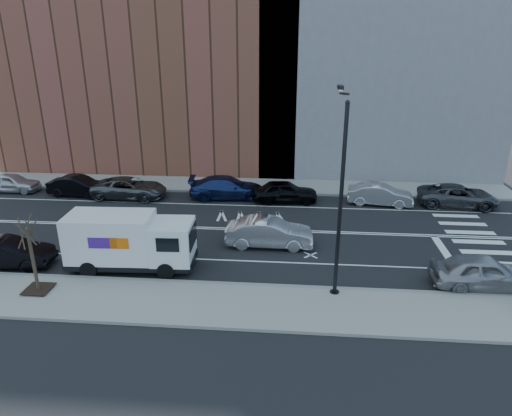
% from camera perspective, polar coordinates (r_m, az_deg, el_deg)
% --- Properties ---
extents(ground, '(120.00, 120.00, 0.00)m').
position_cam_1_polar(ground, '(29.13, -5.23, -2.55)').
color(ground, black).
rests_on(ground, ground).
extents(sidewalk_near, '(44.00, 3.60, 0.15)m').
position_cam_1_polar(sidewalk_near, '(21.47, -9.29, -11.62)').
color(sidewalk_near, gray).
rests_on(sidewalk_near, ground).
extents(sidewalk_far, '(44.00, 3.60, 0.15)m').
position_cam_1_polar(sidewalk_far, '(37.25, -2.95, 2.88)').
color(sidewalk_far, gray).
rests_on(sidewalk_far, ground).
extents(curb_near, '(44.00, 0.25, 0.17)m').
position_cam_1_polar(curb_near, '(22.96, -8.22, -9.23)').
color(curb_near, gray).
rests_on(curb_near, ground).
extents(curb_far, '(44.00, 0.25, 0.17)m').
position_cam_1_polar(curb_far, '(35.56, -3.33, 2.01)').
color(curb_far, gray).
rests_on(curb_far, ground).
extents(crosswalk, '(3.00, 14.00, 0.01)m').
position_cam_1_polar(crosswalk, '(30.79, 25.62, -3.29)').
color(crosswalk, white).
rests_on(crosswalk, ground).
extents(road_markings, '(40.00, 8.60, 0.01)m').
position_cam_1_polar(road_markings, '(29.13, -5.23, -2.54)').
color(road_markings, white).
rests_on(road_markings, ground).
extents(bldg_brick, '(26.00, 10.00, 22.00)m').
position_cam_1_polar(bldg_brick, '(43.87, -13.02, 19.61)').
color(bldg_brick, brown).
rests_on(bldg_brick, ground).
extents(bldg_concrete, '(20.00, 10.00, 26.00)m').
position_cam_1_polar(bldg_concrete, '(42.56, 15.62, 22.08)').
color(bldg_concrete, slate).
rests_on(bldg_concrete, ground).
extents(streetlight, '(0.44, 4.02, 9.34)m').
position_cam_1_polar(streetlight, '(20.55, 10.50, 2.27)').
color(streetlight, black).
rests_on(streetlight, ground).
extents(street_tree, '(1.20, 1.20, 3.75)m').
position_cam_1_polar(street_tree, '(23.73, -26.00, -6.50)').
color(street_tree, black).
rests_on(street_tree, ground).
extents(fedex_van, '(6.64, 2.55, 2.99)m').
position_cam_1_polar(fedex_van, '(24.43, -15.53, -3.98)').
color(fedex_van, black).
rests_on(fedex_van, ground).
extents(far_parked_a, '(4.27, 1.75, 1.45)m').
position_cam_1_polar(far_parked_a, '(40.49, -28.21, 2.82)').
color(far_parked_a, silver).
rests_on(far_parked_a, ground).
extents(far_parked_b, '(4.74, 2.00, 1.52)m').
position_cam_1_polar(far_parked_b, '(37.28, -21.28, 2.58)').
color(far_parked_b, black).
rests_on(far_parked_b, ground).
extents(far_parked_c, '(5.56, 2.66, 1.53)m').
position_cam_1_polar(far_parked_c, '(35.58, -15.55, 2.43)').
color(far_parked_c, '#4F5357').
rests_on(far_parked_c, ground).
extents(far_parked_d, '(5.85, 2.85, 1.64)m').
position_cam_1_polar(far_parked_d, '(34.29, -3.61, 2.58)').
color(far_parked_d, navy).
rests_on(far_parked_d, ground).
extents(far_parked_e, '(4.86, 2.32, 1.60)m').
position_cam_1_polar(far_parked_e, '(33.43, 3.66, 2.07)').
color(far_parked_e, black).
rests_on(far_parked_e, ground).
extents(far_parked_f, '(4.78, 2.21, 1.52)m').
position_cam_1_polar(far_parked_f, '(34.08, 15.25, 1.65)').
color(far_parked_f, silver).
rests_on(far_parked_f, ground).
extents(far_parked_g, '(5.69, 2.96, 1.53)m').
position_cam_1_polar(far_parked_g, '(35.65, 23.94, 1.41)').
color(far_parked_g, '#414347').
rests_on(far_parked_g, ground).
extents(driving_sedan, '(5.01, 1.75, 1.65)m').
position_cam_1_polar(driving_sedan, '(26.38, 1.67, -3.08)').
color(driving_sedan, silver).
rests_on(driving_sedan, ground).
extents(near_parked_rear_a, '(4.79, 2.07, 1.53)m').
position_cam_1_polar(near_parked_rear_a, '(27.43, -28.64, -4.95)').
color(near_parked_rear_a, black).
rests_on(near_parked_rear_a, ground).
extents(near_parked_front, '(4.89, 2.01, 1.66)m').
position_cam_1_polar(near_parked_front, '(24.68, 26.56, -7.18)').
color(near_parked_front, '#99989C').
rests_on(near_parked_front, ground).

